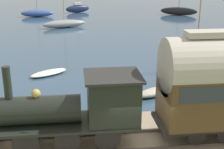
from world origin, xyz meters
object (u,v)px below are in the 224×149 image
at_px(sailboat_gray, 64,24).
at_px(rowboat_near_shore, 156,92).
at_px(sailboat_navy, 78,8).
at_px(sailboat_black, 179,11).
at_px(rowboat_far_out, 49,73).
at_px(sailboat_yellow, 195,63).
at_px(steam_locomotive, 79,106).
at_px(sailboat_blue, 37,13).

xyz_separation_m(sailboat_gray, rowboat_near_shore, (-25.48, -6.38, -0.30)).
bearing_deg(sailboat_gray, sailboat_navy, -25.83).
xyz_separation_m(sailboat_black, rowboat_far_out, (-30.90, 20.13, -0.55)).
bearing_deg(sailboat_yellow, steam_locomotive, 123.35).
distance_m(sailboat_blue, rowboat_far_out, 32.06).
xyz_separation_m(steam_locomotive, sailboat_navy, (47.53, -0.42, -1.44)).
bearing_deg(steam_locomotive, sailboat_navy, -0.50).
height_order(sailboat_black, rowboat_far_out, sailboat_black).
xyz_separation_m(sailboat_black, sailboat_gray, (-10.34, 19.54, -0.16)).
bearing_deg(rowboat_near_shore, sailboat_navy, -20.40).
distance_m(sailboat_gray, rowboat_far_out, 20.57).
bearing_deg(rowboat_far_out, steam_locomotive, 156.88).
bearing_deg(sailboat_blue, rowboat_far_out, -173.52).
bearing_deg(sailboat_blue, sailboat_yellow, -155.14).
bearing_deg(steam_locomotive, sailboat_blue, 8.56).
height_order(sailboat_gray, sailboat_yellow, sailboat_gray).
height_order(steam_locomotive, rowboat_far_out, steam_locomotive).
bearing_deg(sailboat_yellow, sailboat_navy, -2.91).
height_order(sailboat_black, sailboat_gray, sailboat_gray).
relative_size(steam_locomotive, sailboat_blue, 1.12).
bearing_deg(sailboat_navy, steam_locomotive, 154.50).
relative_size(steam_locomotive, rowboat_near_shore, 2.20).
relative_size(sailboat_black, rowboat_far_out, 2.03).
bearing_deg(sailboat_navy, rowboat_near_shore, 161.04).
bearing_deg(sailboat_gray, rowboat_far_out, 159.62).
bearing_deg(rowboat_near_shore, sailboat_gray, -12.38).
relative_size(rowboat_near_shore, rowboat_far_out, 0.95).
height_order(steam_locomotive, sailboat_blue, sailboat_blue).
bearing_deg(sailboat_yellow, rowboat_far_out, 72.76).
bearing_deg(sailboat_navy, sailboat_blue, 99.98).
height_order(sailboat_blue, sailboat_black, sailboat_blue).
xyz_separation_m(sailboat_black, sailboat_navy, (5.66, 17.54, 0.07)).
relative_size(sailboat_black, sailboat_yellow, 1.01).
xyz_separation_m(steam_locomotive, sailboat_black, (41.87, -17.96, -1.51)).
bearing_deg(sailboat_blue, rowboat_near_shore, -164.13).
distance_m(steam_locomotive, sailboat_navy, 47.55).
relative_size(sailboat_gray, sailboat_navy, 1.16).
distance_m(sailboat_blue, sailboat_gray, 12.22).
xyz_separation_m(sailboat_black, sailboat_yellow, (-31.08, 8.80, -0.09)).
bearing_deg(rowboat_far_out, sailboat_yellow, -125.27).
relative_size(steam_locomotive, rowboat_far_out, 2.10).
bearing_deg(rowboat_near_shore, sailboat_blue, -9.42).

